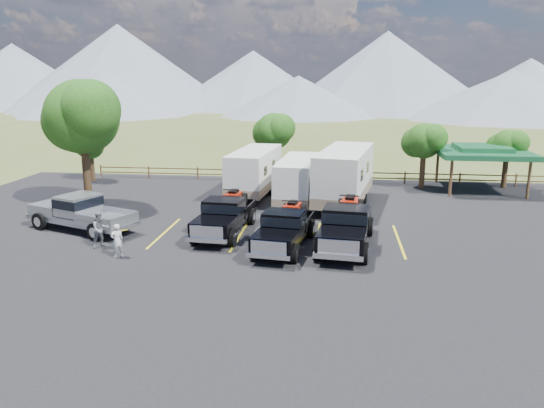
# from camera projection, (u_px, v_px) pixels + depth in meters

# --- Properties ---
(ground) EXTENTS (320.00, 320.00, 0.00)m
(ground) POSITION_uv_depth(u_px,v_px,m) (269.00, 264.00, 23.10)
(ground) COLOR #475925
(ground) RESTS_ON ground
(asphalt_lot) EXTENTS (44.00, 34.00, 0.04)m
(asphalt_lot) POSITION_uv_depth(u_px,v_px,m) (277.00, 243.00, 25.99)
(asphalt_lot) COLOR black
(asphalt_lot) RESTS_ON ground
(stall_lines) EXTENTS (12.12, 5.50, 0.01)m
(stall_lines) POSITION_uv_depth(u_px,v_px,m) (279.00, 237.00, 26.95)
(stall_lines) COLOR gold
(stall_lines) RESTS_ON asphalt_lot
(tree_big_nw) EXTENTS (5.54, 5.18, 7.84)m
(tree_big_nw) POSITION_uv_depth(u_px,v_px,m) (81.00, 117.00, 31.95)
(tree_big_nw) COLOR #311E13
(tree_big_nw) RESTS_ON ground
(tree_ne_a) EXTENTS (3.11, 2.92, 4.76)m
(tree_ne_a) POSITION_uv_depth(u_px,v_px,m) (424.00, 141.00, 37.65)
(tree_ne_a) COLOR #311E13
(tree_ne_a) RESTS_ON ground
(tree_ne_b) EXTENTS (2.77, 2.59, 4.27)m
(tree_ne_b) POSITION_uv_depth(u_px,v_px,m) (507.00, 145.00, 38.00)
(tree_ne_b) COLOR #311E13
(tree_ne_b) RESTS_ON ground
(tree_north) EXTENTS (3.46, 3.24, 5.25)m
(tree_north) POSITION_uv_depth(u_px,v_px,m) (274.00, 131.00, 40.78)
(tree_north) COLOR #311E13
(tree_north) RESTS_ON ground
(tree_nw_small) EXTENTS (2.59, 2.43, 3.85)m
(tree_nw_small) POSITION_uv_depth(u_px,v_px,m) (90.00, 145.00, 40.72)
(tree_nw_small) COLOR #311E13
(tree_nw_small) RESTS_ON ground
(rail_fence) EXTENTS (36.12, 0.12, 1.00)m
(rail_fence) POSITION_uv_depth(u_px,v_px,m) (325.00, 175.00, 40.57)
(rail_fence) COLOR brown
(rail_fence) RESTS_ON ground
(pavilion) EXTENTS (6.20, 6.20, 3.22)m
(pavilion) POSITION_uv_depth(u_px,v_px,m) (482.00, 152.00, 37.33)
(pavilion) COLOR brown
(pavilion) RESTS_ON ground
(mountain_range) EXTENTS (209.00, 71.00, 20.00)m
(mountain_range) POSITION_uv_depth(u_px,v_px,m) (293.00, 76.00, 124.36)
(mountain_range) COLOR slate
(mountain_range) RESTS_ON ground
(rig_left) EXTENTS (2.56, 6.33, 2.07)m
(rig_left) POSITION_uv_depth(u_px,v_px,m) (225.00, 214.00, 27.37)
(rig_left) COLOR black
(rig_left) RESTS_ON asphalt_lot
(rig_center) EXTENTS (2.75, 6.21, 2.01)m
(rig_center) POSITION_uv_depth(u_px,v_px,m) (285.00, 227.00, 25.13)
(rig_center) COLOR black
(rig_center) RESTS_ON asphalt_lot
(rig_right) EXTENTS (2.92, 6.87, 2.23)m
(rig_right) POSITION_uv_depth(u_px,v_px,m) (346.00, 225.00, 25.20)
(rig_right) COLOR black
(rig_right) RESTS_ON asphalt_lot
(trailer_left) EXTENTS (2.95, 9.03, 3.12)m
(trailer_left) POSITION_uv_depth(u_px,v_px,m) (255.00, 172.00, 35.76)
(trailer_left) COLOR silver
(trailer_left) RESTS_ON asphalt_lot
(trailer_center) EXTENTS (2.61, 8.36, 2.89)m
(trailer_center) POSITION_uv_depth(u_px,v_px,m) (298.00, 181.00, 33.48)
(trailer_center) COLOR silver
(trailer_center) RESTS_ON asphalt_lot
(trailer_right) EXTENTS (3.99, 10.25, 3.54)m
(trailer_right) POSITION_uv_depth(u_px,v_px,m) (345.00, 176.00, 33.05)
(trailer_right) COLOR silver
(trailer_right) RESTS_ON asphalt_lot
(pickup_silver) EXTENTS (6.66, 4.23, 1.91)m
(pickup_silver) POSITION_uv_depth(u_px,v_px,m) (81.00, 212.00, 27.79)
(pickup_silver) COLOR gray
(pickup_silver) RESTS_ON asphalt_lot
(person_a) EXTENTS (0.67, 0.65, 1.55)m
(person_a) POSITION_uv_depth(u_px,v_px,m) (117.00, 241.00, 23.75)
(person_a) COLOR silver
(person_a) RESTS_ON asphalt_lot
(person_b) EXTENTS (1.07, 1.08, 1.75)m
(person_b) POSITION_uv_depth(u_px,v_px,m) (100.00, 229.00, 25.13)
(person_b) COLOR slate
(person_b) RESTS_ON asphalt_lot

